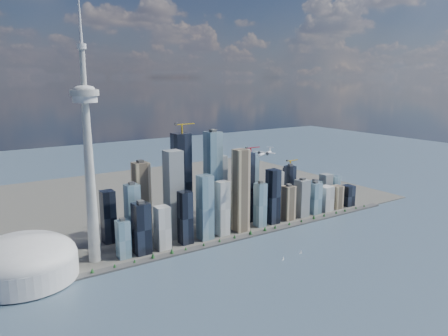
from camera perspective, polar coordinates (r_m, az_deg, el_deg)
ground at (r=878.49m, az=9.94°, el=-14.39°), size 4000.00×4000.00×0.00m
seawall at (r=1056.23m, az=0.48°, el=-9.48°), size 1100.00×22.00×4.00m
land at (r=1432.74m, az=-9.66°, el=-3.94°), size 1400.00×900.00×3.00m
shoreline_trees at (r=1053.80m, az=0.48°, el=-9.14°), size 960.53×7.20×8.80m
skyscraper_cluster at (r=1130.44m, az=0.53°, el=-3.65°), size 736.00×142.00×271.36m
needle_tower at (r=923.18m, az=-17.30°, el=1.95°), size 56.00×56.00×550.50m
dome_stadium at (r=938.51m, az=-24.74°, el=-10.95°), size 200.00×200.00×86.00m
airplane at (r=1008.79m, az=5.38°, el=1.95°), size 59.57×53.40×15.13m
sailboat_west at (r=964.99m, az=7.75°, el=-11.66°), size 6.53×3.02×9.04m
sailboat_east at (r=1003.21m, az=10.01°, el=-10.78°), size 7.13×3.14×9.85m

